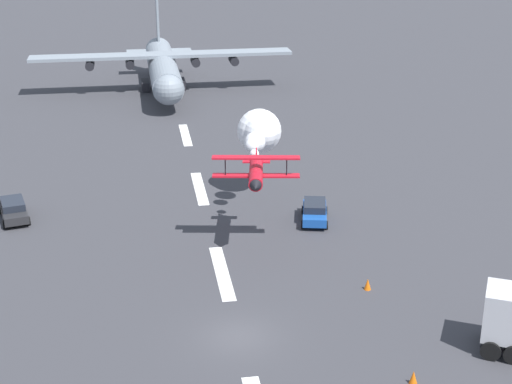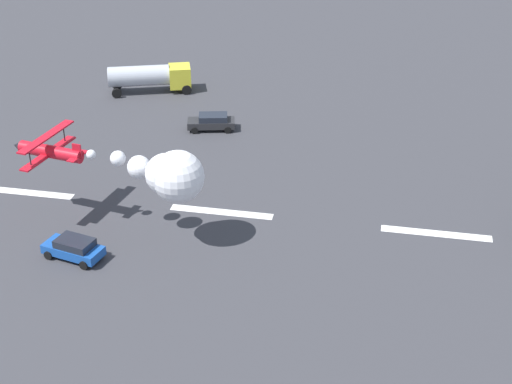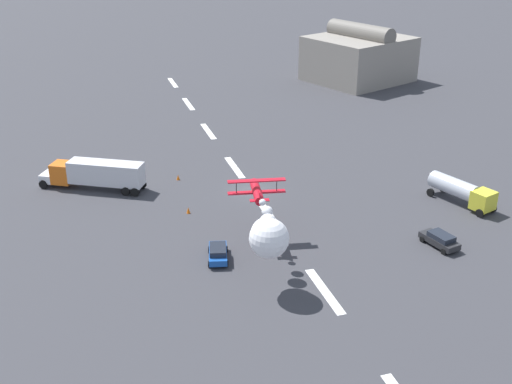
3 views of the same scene
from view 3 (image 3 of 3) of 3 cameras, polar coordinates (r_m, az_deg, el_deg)
name	(u,v)px [view 3 (image 3 of 3)]	position (r m, az deg, el deg)	size (l,w,h in m)	color
ground_plane	(251,190)	(80.63, -0.44, 0.17)	(440.00, 440.00, 0.00)	#38383D
runway_stripe_0	(173,83)	(133.10, -7.45, 9.68)	(8.00, 0.90, 0.01)	white
runway_stripe_1	(188,104)	(117.71, -6.07, 7.84)	(8.00, 0.90, 0.01)	white
runway_stripe_2	(208,131)	(102.57, -4.29, 5.44)	(8.00, 0.90, 0.01)	white
runway_stripe_3	(235,167)	(87.81, -1.93, 2.22)	(8.00, 0.90, 0.01)	white
runway_stripe_4	(271,217)	(73.63, 1.34, -2.27)	(8.00, 0.90, 0.01)	white
runway_stripe_5	(325,291)	(60.47, 6.16, -8.79)	(8.00, 0.90, 0.01)	white
stunt_biplane_red	(267,231)	(58.72, 1.01, -3.54)	(15.27, 6.87, 3.68)	red
semi_truck_orange	(96,173)	(82.72, -14.16, 1.63)	(8.88, 13.17, 3.70)	silver
fuel_tanker_truck	(462,191)	(80.09, 17.96, 0.11)	(8.83, 5.25, 2.90)	yellow
followme_car_yellow	(218,252)	(64.82, -3.42, -5.42)	(4.52, 2.79, 1.52)	#194CA5
airport_staff_sedan	(440,239)	(69.86, 16.13, -4.10)	(4.71, 2.82, 1.52)	#262628
hangar_building	(359,57)	(134.50, 9.17, 11.83)	(22.02, 22.96, 11.58)	gray
traffic_cone_near	(178,177)	(84.19, -6.98, 1.33)	(0.44, 0.44, 0.75)	orange
traffic_cone_far	(188,210)	(74.86, -6.07, -1.63)	(0.44, 0.44, 0.75)	orange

